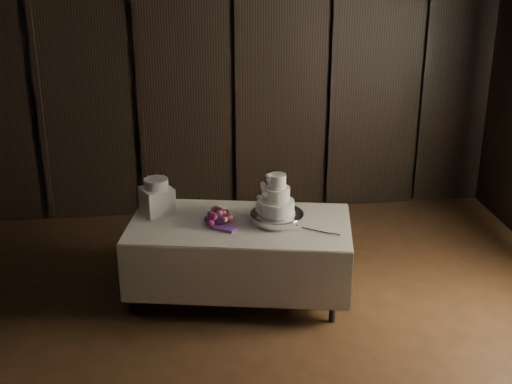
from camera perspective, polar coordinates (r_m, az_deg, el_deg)
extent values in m
cube|color=black|center=(8.18, -1.51, 8.36)|extent=(6.04, 0.04, 3.04)
cube|color=silver|center=(6.43, -1.33, -2.50)|extent=(2.14, 1.40, 0.01)
cube|color=white|center=(6.60, -1.30, -5.67)|extent=(1.97, 1.25, 0.71)
cylinder|color=silver|center=(6.41, 1.68, -2.09)|extent=(0.50, 0.50, 0.09)
cylinder|color=white|center=(6.37, 1.69, -1.20)|extent=(0.31, 0.31, 0.12)
cylinder|color=white|center=(6.32, 1.70, -0.17)|extent=(0.23, 0.23, 0.12)
cylinder|color=white|center=(6.28, 1.72, 0.88)|extent=(0.16, 0.16, 0.12)
cube|color=white|center=(6.63, -7.92, -0.69)|extent=(0.34, 0.34, 0.25)
cylinder|color=white|center=(6.57, -7.99, 0.67)|extent=(0.22, 0.22, 0.09)
cube|color=silver|center=(6.27, 4.80, -3.10)|extent=(0.32, 0.23, 0.01)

